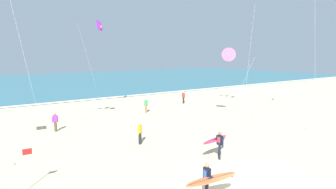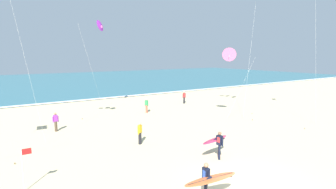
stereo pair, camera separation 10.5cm
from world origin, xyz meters
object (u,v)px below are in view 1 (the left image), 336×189
kite_delta_violet_near (100,26)px  bystander_purple_top (55,122)px  lifeguard_flag (24,166)px  kite_delta_rose_mid (229,55)px  bystander_green_top (146,105)px  surfer_lead (210,179)px  bystander_red_top (183,97)px  bystander_yellow_top (140,133)px  surfer_trailing (218,142)px

kite_delta_violet_near → bystander_purple_top: bearing=-135.9°
kite_delta_violet_near → lifeguard_flag: size_ratio=4.79×
kite_delta_violet_near → kite_delta_rose_mid: bearing=-50.5°
kite_delta_rose_mid → bystander_green_top: bearing=127.5°
surfer_lead → bystander_red_top: 23.93m
kite_delta_violet_near → bystander_yellow_top: bearing=-98.7°
kite_delta_violet_near → bystander_green_top: (3.52, -3.81, -8.58)m
surfer_lead → bystander_green_top: size_ratio=1.65×
kite_delta_violet_near → bystander_red_top: size_ratio=6.32×
bystander_green_top → kite_delta_rose_mid: bearing=-52.5°
bystander_yellow_top → lifeguard_flag: bearing=-157.8°
surfer_trailing → kite_delta_rose_mid: kite_delta_rose_mid is taller
kite_delta_rose_mid → lifeguard_flag: bearing=-164.2°
kite_delta_violet_near → bystander_yellow_top: (-1.96, -12.78, -8.58)m
kite_delta_violet_near → bystander_red_top: 13.53m
kite_delta_rose_mid → kite_delta_violet_near: bearing=129.5°
lifeguard_flag → surfer_trailing: bearing=-10.2°
kite_delta_violet_near → bystander_green_top: kite_delta_violet_near is taller
lifeguard_flag → kite_delta_rose_mid: bearing=15.8°
bystander_yellow_top → kite_delta_violet_near: bearing=81.3°
bystander_green_top → lifeguard_flag: (-13.06, -12.07, 0.45)m
bystander_green_top → bystander_purple_top: same height
surfer_trailing → kite_delta_violet_near: 19.62m
surfer_trailing → bystander_yellow_top: (-2.71, 4.96, -0.23)m
surfer_lead → kite_delta_violet_near: 23.04m
kite_delta_rose_mid → surfer_lead: bearing=-138.4°
surfer_lead → bystander_green_top: 18.66m
bystander_red_top → bystander_green_top: 7.23m
kite_delta_rose_mid → bystander_yellow_top: 12.26m
bystander_yellow_top → surfer_trailing: bearing=-61.3°
bystander_yellow_top → bystander_red_top: same height
surfer_lead → surfer_trailing: size_ratio=1.20×
bystander_yellow_top → bystander_purple_top: (-4.30, 6.72, 0.00)m
kite_delta_violet_near → surfer_lead: bearing=-98.3°
surfer_lead → surfer_trailing: same height
surfer_trailing → lifeguard_flag: size_ratio=1.05×
surfer_lead → bystander_green_top: (6.61, 17.45, -0.24)m
surfer_trailing → bystander_red_top: bearing=59.4°
surfer_lead → kite_delta_rose_mid: kite_delta_rose_mid is taller
bystander_red_top → bystander_yellow_top: bearing=-137.4°
kite_delta_violet_near → bystander_purple_top: 12.23m
kite_delta_violet_near → lifeguard_flag: bearing=-121.0°
surfer_trailing → kite_delta_violet_near: kite_delta_violet_near is taller
kite_delta_rose_mid → bystander_purple_top: kite_delta_rose_mid is taller
surfer_lead → bystander_purple_top: size_ratio=1.65×
bystander_yellow_top → bystander_red_top: (12.32, 11.31, 0.00)m
bystander_yellow_top → bystander_purple_top: size_ratio=1.00×
kite_delta_violet_near → bystander_red_top: (10.36, -1.47, -8.58)m
kite_delta_rose_mid → bystander_yellow_top: kite_delta_rose_mid is taller
surfer_trailing → bystander_green_top: surfer_trailing is taller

